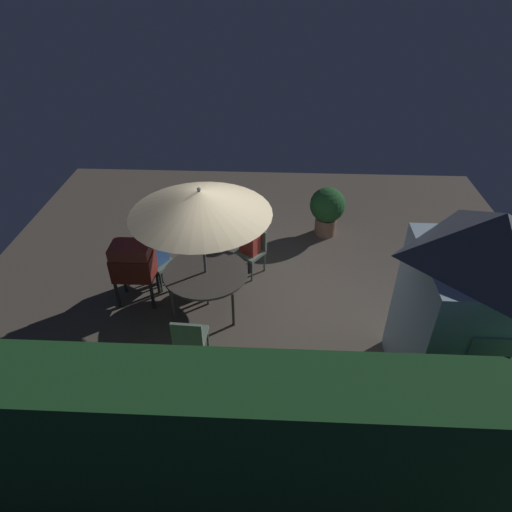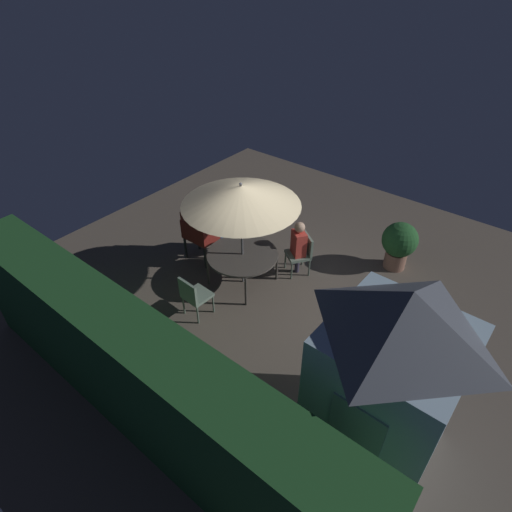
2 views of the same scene
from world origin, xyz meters
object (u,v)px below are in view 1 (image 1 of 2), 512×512
(chair_near_shed, at_px, (253,248))
(person_in_blue, at_px, (157,248))
(patio_umbrella, at_px, (200,202))
(garden_shed, at_px, (472,309))
(potted_plant_by_shed, at_px, (327,208))
(chair_toward_hedge, at_px, (190,337))
(patio_table, at_px, (206,274))
(bbq_grill, at_px, (133,262))
(chair_far_side, at_px, (155,259))
(person_in_red, at_px, (250,238))

(chair_near_shed, xyz_separation_m, person_in_blue, (1.72, 0.48, 0.26))
(patio_umbrella, relative_size, chair_near_shed, 2.58)
(garden_shed, xyz_separation_m, potted_plant_by_shed, (1.44, -4.09, -0.84))
(chair_near_shed, height_order, chair_toward_hedge, same)
(patio_umbrella, bearing_deg, potted_plant_by_shed, -132.47)
(patio_table, relative_size, bbq_grill, 1.21)
(garden_shed, height_order, chair_far_side, garden_shed)
(chair_far_side, relative_size, person_in_blue, 0.71)
(potted_plant_by_shed, bearing_deg, person_in_blue, 30.41)
(patio_table, bearing_deg, chair_far_side, -31.12)
(chair_toward_hedge, bearing_deg, patio_umbrella, -92.80)
(patio_table, xyz_separation_m, patio_umbrella, (0.00, 0.00, 1.39))
(patio_umbrella, xyz_separation_m, bbq_grill, (1.26, -0.06, -1.22))
(garden_shed, distance_m, person_in_blue, 5.23)
(patio_umbrella, xyz_separation_m, chair_toward_hedge, (0.07, 1.34, -1.55))
(bbq_grill, xyz_separation_m, potted_plant_by_shed, (-3.54, -2.43, -0.21))
(patio_umbrella, distance_m, chair_near_shed, 2.02)
(garden_shed, xyz_separation_m, chair_near_shed, (2.98, -2.66, -0.95))
(patio_table, bearing_deg, potted_plant_by_shed, -132.47)
(patio_umbrella, relative_size, person_in_blue, 1.85)
(patio_table, bearing_deg, person_in_blue, -31.12)
(bbq_grill, bearing_deg, patio_umbrella, 177.12)
(patio_table, distance_m, person_in_blue, 1.14)
(chair_toward_hedge, xyz_separation_m, person_in_red, (-0.77, -2.33, 0.26))
(patio_table, xyz_separation_m, bbq_grill, (1.26, -0.06, 0.17))
(chair_toward_hedge, bearing_deg, person_in_red, -108.21)
(bbq_grill, xyz_separation_m, person_in_blue, (-0.29, -0.52, -0.06))
(chair_toward_hedge, bearing_deg, potted_plant_by_shed, -121.52)
(chair_near_shed, xyz_separation_m, person_in_red, (0.05, 0.07, 0.26))
(chair_far_side, bearing_deg, patio_table, 148.88)
(person_in_blue, bearing_deg, person_in_red, -166.26)
(chair_near_shed, distance_m, person_in_red, 0.28)
(chair_far_side, bearing_deg, chair_toward_hedge, 116.45)
(chair_near_shed, bearing_deg, potted_plant_by_shed, -136.98)
(bbq_grill, bearing_deg, patio_table, 177.12)
(patio_table, xyz_separation_m, potted_plant_by_shed, (-2.29, -2.50, -0.05))
(patio_table, xyz_separation_m, chair_toward_hedge, (0.07, 1.34, -0.16))
(potted_plant_by_shed, distance_m, person_in_blue, 3.78)
(patio_table, height_order, person_in_red, person_in_red)
(bbq_grill, xyz_separation_m, chair_toward_hedge, (-1.19, 1.40, -0.33))
(chair_toward_hedge, relative_size, potted_plant_by_shed, 0.82)
(chair_toward_hedge, relative_size, person_in_red, 0.71)
(chair_far_side, bearing_deg, patio_umbrella, 148.88)
(patio_umbrella, height_order, chair_far_side, patio_umbrella)
(bbq_grill, height_order, potted_plant_by_shed, bbq_grill)
(bbq_grill, relative_size, chair_toward_hedge, 1.33)
(garden_shed, height_order, person_in_red, garden_shed)
(chair_near_shed, xyz_separation_m, potted_plant_by_shed, (-1.53, -1.43, 0.11))
(chair_near_shed, bearing_deg, bbq_grill, 26.51)
(patio_umbrella, distance_m, bbq_grill, 1.75)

